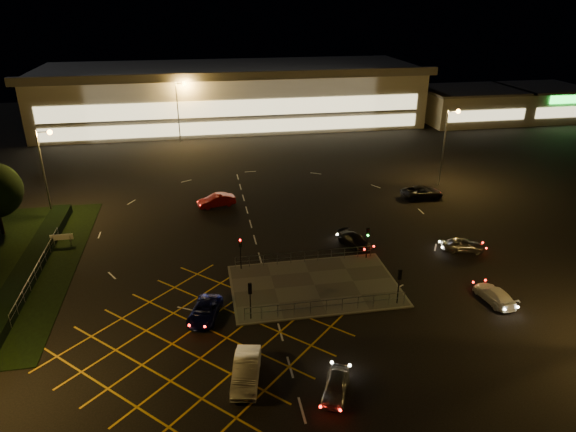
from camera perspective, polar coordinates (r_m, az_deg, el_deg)
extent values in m
plane|color=black|center=(46.40, -0.03, -6.75)|extent=(180.00, 180.00, 0.00)
cube|color=#4C4944|center=(45.04, 2.95, -7.71)|extent=(14.00, 9.00, 0.12)
cube|color=black|center=(53.30, -26.53, -4.59)|extent=(2.00, 26.00, 1.00)
cube|color=beige|center=(103.33, -6.31, 13.14)|extent=(70.00, 25.00, 10.00)
cube|color=slate|center=(102.53, -6.44, 16.00)|extent=(72.00, 26.50, 0.60)
cube|color=#FFEAA5|center=(91.04, -5.68, 11.77)|extent=(66.00, 0.20, 3.00)
cube|color=#FFEAA5|center=(91.74, -5.60, 9.81)|extent=(66.00, 0.20, 2.20)
cube|color=beige|center=(109.39, 19.41, 11.49)|extent=(18.00, 14.00, 6.00)
cube|color=slate|center=(108.84, 19.64, 13.10)|extent=(18.80, 14.80, 0.40)
cube|color=#FFEAA5|center=(103.51, 21.24, 10.38)|extent=(15.30, 0.20, 2.00)
cube|color=beige|center=(117.99, 26.35, 11.20)|extent=(14.00, 14.00, 6.00)
cube|color=slate|center=(117.48, 26.63, 12.69)|extent=(14.80, 14.80, 0.40)
cube|color=#FFEAA5|center=(112.56, 28.36, 10.13)|extent=(11.90, 0.20, 2.00)
cube|color=#19E533|center=(112.06, 28.62, 11.29)|extent=(7.00, 0.30, 1.40)
cylinder|color=slate|center=(62.63, -25.45, 4.12)|extent=(0.20, 0.20, 10.00)
cylinder|color=slate|center=(61.20, -25.60, 8.41)|extent=(1.40, 0.12, 0.12)
sphere|color=orange|center=(61.03, -24.95, 8.44)|extent=(0.56, 0.56, 0.56)
cylinder|color=slate|center=(69.56, 16.87, 7.18)|extent=(0.20, 0.20, 10.00)
cylinder|color=slate|center=(68.76, 17.88, 11.02)|extent=(1.40, 0.12, 0.12)
sphere|color=orange|center=(69.10, 18.40, 10.97)|extent=(0.56, 0.56, 0.56)
cylinder|color=slate|center=(89.39, -12.12, 11.15)|extent=(0.20, 0.20, 10.00)
cylinder|color=slate|center=(88.51, -11.92, 14.21)|extent=(1.40, 0.12, 0.12)
sphere|color=orange|center=(88.50, -11.45, 14.22)|extent=(0.56, 0.56, 0.56)
cylinder|color=slate|center=(98.55, 12.35, 12.25)|extent=(0.20, 0.20, 10.00)
cylinder|color=slate|center=(98.04, 12.99, 14.99)|extent=(1.40, 0.12, 0.12)
sphere|color=orange|center=(98.32, 13.37, 14.95)|extent=(0.56, 0.56, 0.56)
cylinder|color=black|center=(40.02, -4.20, -9.50)|extent=(0.10, 0.10, 3.00)
cube|color=black|center=(39.38, -4.26, -8.04)|extent=(0.28, 0.18, 0.90)
sphere|color=#19FF33|center=(39.49, -4.28, -7.94)|extent=(0.16, 0.16, 0.16)
cylinder|color=black|center=(42.66, 12.18, -7.75)|extent=(0.10, 0.10, 3.00)
cube|color=black|center=(42.06, 12.31, -6.35)|extent=(0.28, 0.18, 0.90)
sphere|color=#19FF33|center=(42.16, 12.25, -6.27)|extent=(0.16, 0.16, 0.16)
cylinder|color=black|center=(46.91, -5.30, -4.23)|extent=(0.10, 0.10, 3.00)
cube|color=black|center=(46.36, -5.35, -2.92)|extent=(0.28, 0.18, 0.90)
sphere|color=#FF0C0C|center=(46.25, -5.34, -2.99)|extent=(0.16, 0.16, 0.16)
cylinder|color=black|center=(49.18, 8.77, -3.04)|extent=(0.10, 0.10, 3.00)
cube|color=black|center=(48.66, 8.86, -1.78)|extent=(0.28, 0.18, 0.90)
sphere|color=#19FF33|center=(48.55, 8.91, -1.84)|extent=(0.16, 0.16, 0.16)
cylinder|color=black|center=(61.43, -29.31, -0.58)|extent=(0.36, 0.36, 2.88)
imported|color=silver|center=(34.26, 5.34, -18.25)|extent=(2.82, 3.91, 1.24)
imported|color=white|center=(35.05, -4.67, -16.75)|extent=(2.52, 4.91, 1.54)
imported|color=#0B0E45|center=(41.21, -9.23, -10.37)|extent=(3.28, 4.84, 1.23)
imported|color=black|center=(51.89, 7.45, -2.73)|extent=(3.22, 4.52, 1.22)
imported|color=#9A9CA1|center=(53.29, 18.83, -3.05)|extent=(4.29, 2.56, 1.37)
imported|color=maroon|center=(61.61, -7.97, 1.72)|extent=(4.71, 2.60, 1.47)
imported|color=black|center=(65.76, 14.67, 2.57)|extent=(5.17, 2.39, 1.44)
imported|color=white|center=(45.92, 21.97, -8.12)|extent=(2.12, 4.37, 1.22)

